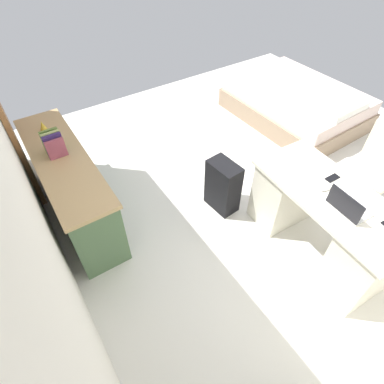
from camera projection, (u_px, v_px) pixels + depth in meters
name	position (u px, v px, depth m)	size (l,w,h in m)	color
ground_plane	(260.00, 184.00, 3.87)	(5.75, 5.75, 0.00)	silver
wall_back	(7.00, 168.00, 1.96)	(4.20, 0.10, 2.79)	white
door_wooden	(0.00, 108.00, 3.17)	(0.88, 0.05, 2.04)	#936038
desk	(322.00, 221.00, 2.95)	(1.47, 0.74, 0.76)	silver
office_chair	(370.00, 174.00, 3.37)	(0.52, 0.52, 0.94)	black
credenza	(71.00, 186.00, 3.28)	(1.80, 0.48, 0.78)	#4C6B47
bed	(296.00, 104.00, 4.74)	(1.93, 1.45, 0.58)	gray
suitcase_black	(223.00, 186.00, 3.41)	(0.36, 0.22, 0.61)	black
laptop	(348.00, 206.00, 2.52)	(0.32, 0.24, 0.21)	silver
computer_mouse	(325.00, 188.00, 2.72)	(0.06, 0.10, 0.03)	white
cell_phone_by_mouse	(332.00, 178.00, 2.82)	(0.07, 0.14, 0.01)	black
book_row	(54.00, 144.00, 2.96)	(0.19, 0.17, 0.23)	#944356
figurine_small	(43.00, 126.00, 3.27)	(0.08, 0.08, 0.11)	gold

